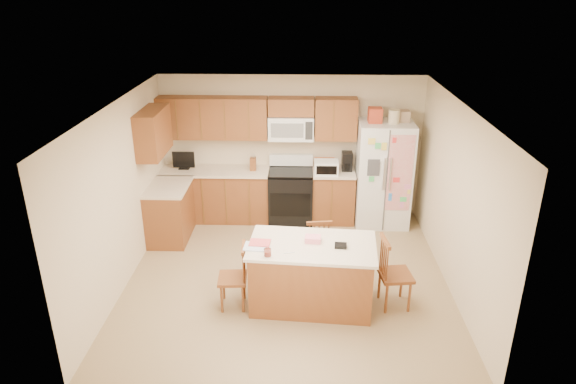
{
  "coord_description": "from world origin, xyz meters",
  "views": [
    {
      "loc": [
        0.2,
        -6.33,
        3.97
      ],
      "look_at": [
        -0.0,
        0.35,
        1.18
      ],
      "focal_mm": 32.0,
      "sensor_mm": 36.0,
      "label": 1
    }
  ],
  "objects_px": {
    "stove": "(291,194)",
    "refrigerator": "(383,173)",
    "island": "(312,274)",
    "windsor_chair_back": "(317,246)",
    "windsor_chair_left": "(234,278)",
    "windsor_chair_right": "(394,274)"
  },
  "relations": [
    {
      "from": "stove",
      "to": "island",
      "type": "relative_size",
      "value": 0.67
    },
    {
      "from": "stove",
      "to": "windsor_chair_right",
      "type": "relative_size",
      "value": 1.16
    },
    {
      "from": "stove",
      "to": "windsor_chair_left",
      "type": "xyz_separation_m",
      "value": [
        -0.66,
        -2.64,
        -0.06
      ]
    },
    {
      "from": "windsor_chair_back",
      "to": "windsor_chair_right",
      "type": "xyz_separation_m",
      "value": [
        0.96,
        -0.8,
        0.05
      ]
    },
    {
      "from": "stove",
      "to": "windsor_chair_back",
      "type": "height_order",
      "value": "stove"
    },
    {
      "from": "windsor_chair_left",
      "to": "refrigerator",
      "type": "bearing_deg",
      "value": 49.07
    },
    {
      "from": "stove",
      "to": "refrigerator",
      "type": "bearing_deg",
      "value": -2.3
    },
    {
      "from": "windsor_chair_left",
      "to": "windsor_chair_back",
      "type": "xyz_separation_m",
      "value": [
        1.09,
        0.88,
        -0.0
      ]
    },
    {
      "from": "island",
      "to": "windsor_chair_back",
      "type": "height_order",
      "value": "island"
    },
    {
      "from": "refrigerator",
      "to": "island",
      "type": "height_order",
      "value": "refrigerator"
    },
    {
      "from": "refrigerator",
      "to": "island",
      "type": "xyz_separation_m",
      "value": [
        -1.24,
        -2.49,
        -0.48
      ]
    },
    {
      "from": "refrigerator",
      "to": "windsor_chair_back",
      "type": "relative_size",
      "value": 2.34
    },
    {
      "from": "stove",
      "to": "windsor_chair_right",
      "type": "distance_m",
      "value": 2.91
    },
    {
      "from": "island",
      "to": "windsor_chair_back",
      "type": "xyz_separation_m",
      "value": [
        0.09,
        0.8,
        -0.03
      ]
    },
    {
      "from": "island",
      "to": "stove",
      "type": "bearing_deg",
      "value": 97.47
    },
    {
      "from": "windsor_chair_back",
      "to": "windsor_chair_right",
      "type": "distance_m",
      "value": 1.25
    },
    {
      "from": "stove",
      "to": "refrigerator",
      "type": "distance_m",
      "value": 1.63
    },
    {
      "from": "island",
      "to": "windsor_chair_left",
      "type": "xyz_separation_m",
      "value": [
        -1.0,
        -0.08,
        -0.03
      ]
    },
    {
      "from": "windsor_chair_left",
      "to": "island",
      "type": "bearing_deg",
      "value": 4.59
    },
    {
      "from": "windsor_chair_back",
      "to": "island",
      "type": "bearing_deg",
      "value": -96.47
    },
    {
      "from": "refrigerator",
      "to": "windsor_chair_back",
      "type": "distance_m",
      "value": 2.11
    },
    {
      "from": "stove",
      "to": "island",
      "type": "height_order",
      "value": "stove"
    }
  ]
}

